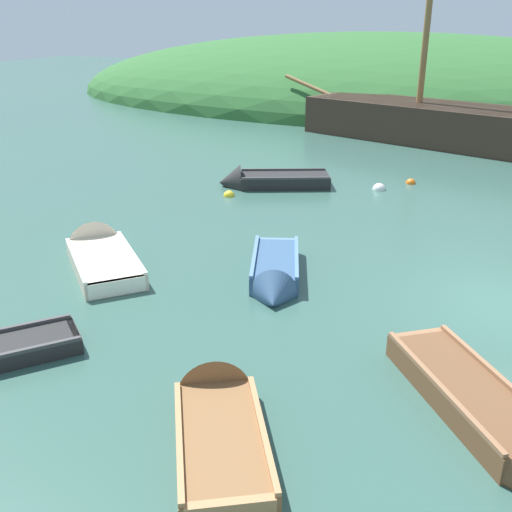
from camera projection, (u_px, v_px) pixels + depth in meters
The scene contains 10 objects.
shore_hill at pixel (380, 98), 41.38m from camera, with size 45.59×26.50×8.64m, color #2D602D.
sailing_ship at pixel (482, 134), 25.31m from camera, with size 18.14×8.51×11.74m.
rowboat_outer_left at pixel (100, 257), 13.76m from camera, with size 3.39×3.33×1.23m.
rowboat_far at pixel (489, 420), 8.18m from camera, with size 3.13×3.72×0.99m.
rowboat_center at pixel (266, 182), 19.85m from camera, with size 3.85×2.63×1.21m.
rowboat_outer_right at pixel (275, 275), 12.73m from camera, with size 1.93×3.22×0.96m.
rowboat_portside at pixel (218, 419), 8.27m from camera, with size 2.51×3.17×1.11m.
buoy_orange at pixel (411, 183), 20.21m from camera, with size 0.33×0.33×0.33m, color orange.
buoy_white at pixel (379, 190), 19.50m from camera, with size 0.43×0.43×0.43m, color white.
buoy_yellow at pixel (229, 196), 18.81m from camera, with size 0.35×0.35×0.35m, color yellow.
Camera 1 is at (-0.79, -11.64, 5.31)m, focal length 41.60 mm.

